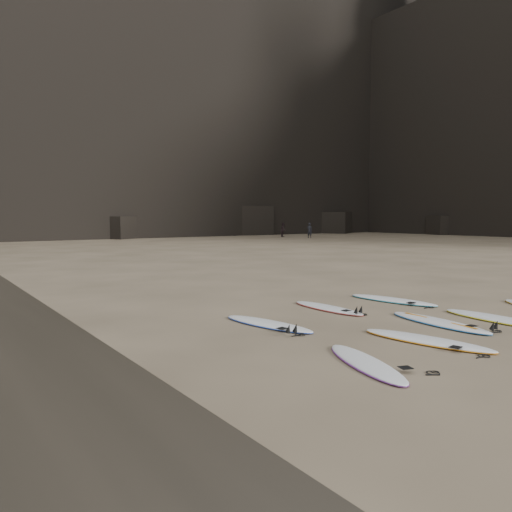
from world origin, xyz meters
The scene contains 11 objects.
ground centered at (0.00, 0.00, 0.00)m, with size 240.00×240.00×0.00m, color #897559.
headland centered at (23.84, 48.78, 21.02)m, with size 170.00×101.00×63.47m.
surfboard_0 centered at (-3.97, -0.83, 0.04)m, with size 0.56×2.32×0.08m, color white.
surfboard_1 centered at (-1.92, -0.48, 0.05)m, with size 0.62×2.60×0.09m, color white.
surfboard_2 centered at (-0.33, 0.37, 0.05)m, with size 0.64×2.66×0.10m, color white.
surfboard_3 centered at (1.09, -0.21, 0.05)m, with size 0.66×2.76×0.10m, color white.
surfboard_5 centered at (-3.55, 2.44, 0.04)m, with size 0.60×2.49×0.09m, color white.
surfboard_6 centered at (-1.16, 3.08, 0.04)m, with size 0.58×2.40×0.09m, color white.
surfboard_7 centered at (1.16, 2.91, 0.05)m, with size 0.64×2.68×0.10m, color white.
person_a centered at (25.52, 34.53, 0.82)m, with size 0.60×0.39×1.63m, color black.
person_b centered at (24.93, 38.33, 0.82)m, with size 0.79×0.62×1.63m, color black.
Camera 1 is at (-9.94, -6.30, 2.41)m, focal length 35.00 mm.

